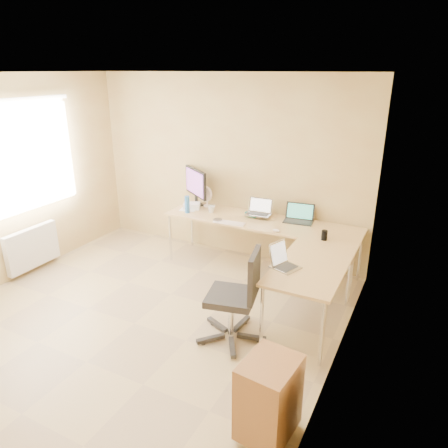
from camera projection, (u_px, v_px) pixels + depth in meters
The scene contains 24 objects.
floor at pixel (134, 324), 4.57m from camera, with size 4.50×4.50×0.00m, color tan.
ceiling at pixel (112, 73), 3.66m from camera, with size 4.50×4.50×0.00m, color white.
wall_back at pixel (226, 167), 5.99m from camera, with size 4.50×4.50×0.00m, color tan.
wall_right at pixel (337, 252), 3.22m from camera, with size 4.50×4.50×0.00m, color tan.
desk_main at pixel (260, 245), 5.68m from camera, with size 2.65×0.70×0.73m, color tan.
desk_return at pixel (309, 295), 4.43m from camera, with size 0.70×1.30×0.73m, color tan.
monitor at pixel (196, 187), 6.10m from camera, with size 0.64×0.21×0.55m, color black.
book_stack at pixel (256, 213), 5.77m from camera, with size 0.19×0.26×0.04m, color #115D52.
laptop_center at pixel (259, 207), 5.60m from camera, with size 0.33×0.25×0.21m, color #9B9CA7.
laptop_black at pixel (299, 213), 5.45m from camera, with size 0.38×0.28×0.24m, color black.
keyboard at pixel (229, 223), 5.44m from camera, with size 0.42×0.12×0.02m, color white.
mouse at pixel (276, 230), 5.16m from camera, with size 0.09×0.06×0.03m, color silver.
mug at pixel (211, 209), 5.84m from camera, with size 0.10×0.10×0.10m, color silver.
cd_stack at pixel (218, 220), 5.51m from camera, with size 0.12×0.12×0.03m, color #ABAAC6.
water_bottle at pixel (187, 204), 5.81m from camera, with size 0.07×0.07×0.24m, color #3072C5.
papers at pixel (190, 208), 6.04m from camera, with size 0.22×0.32×0.01m, color white.
white_box at pixel (192, 206), 6.00m from camera, with size 0.23×0.17×0.08m, color white.
desk_fan at pixel (207, 197), 6.06m from camera, with size 0.23×0.23×0.29m, color white.
black_cup at pixel (324, 235), 4.90m from camera, with size 0.07×0.07×0.12m, color black.
laptop_return at pixel (286, 259), 4.19m from camera, with size 0.24×0.31×0.20m, color #AFAFAF.
office_chair at pixel (231, 295), 4.16m from camera, with size 0.60×0.60×1.01m, color #272525.
cabinet at pixel (269, 397), 3.06m from camera, with size 0.36×0.45×0.62m, color #9A5935.
radiator at pixel (32, 248), 5.65m from camera, with size 0.09×0.80×0.55m, color white.
window at pixel (16, 160), 5.24m from camera, with size 0.10×1.80×1.40m, color white.
Camera 1 is at (2.66, -3.02, 2.63)m, focal length 33.27 mm.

